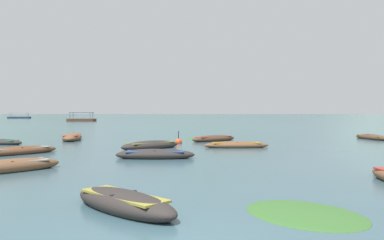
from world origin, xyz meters
TOP-DOWN VIEW (x-y plane):
  - ground_plane at (0.00, 1500.00)m, footprint 6000.00×6000.00m
  - mountain_1 at (-878.96, 1770.02)m, footprint 1069.78×1069.78m
  - mountain_2 at (-7.58, 2167.64)m, footprint 1895.92×1895.92m
  - mountain_3 at (939.46, 2107.17)m, footprint 1256.16×1256.16m
  - rowboat_0 at (-6.68, 8.16)m, footprint 3.33×3.50m
  - rowboat_1 at (2.50, 18.10)m, footprint 4.12×1.41m
  - rowboat_2 at (-1.84, 12.41)m, footprint 3.82×1.36m
  - rowboat_3 at (-13.53, 20.02)m, footprint 3.45×1.58m
  - rowboat_6 at (-2.74, 17.27)m, footprint 3.87×3.84m
  - rowboat_7 at (-1.29, 2.81)m, footprint 3.11×2.93m
  - rowboat_8 at (-9.23, 14.00)m, footprint 3.50×3.98m
  - rowboat_10 at (1.25, 23.60)m, footprint 3.96×3.65m
  - rowboat_11 at (14.29, 26.02)m, footprint 1.74×4.20m
  - rowboat_12 at (-10.06, 24.30)m, footprint 2.41×4.67m
  - ferry_0 at (-31.27, 91.03)m, footprint 7.17×3.09m
  - ferry_1 at (-74.50, 144.83)m, footprint 8.83×4.26m
  - mooring_buoy at (-1.32, 21.16)m, footprint 0.51×0.51m
  - weed_patch_0 at (2.62, 2.65)m, footprint 3.38×3.48m
  - weed_patch_2 at (0.15, 25.77)m, footprint 3.75×4.13m

SIDE VIEW (x-z plane):
  - ground_plane at x=0.00m, z-range 0.00..0.00m
  - weed_patch_0 at x=2.62m, z-range -0.07..0.07m
  - weed_patch_2 at x=0.15m, z-range -0.07..0.07m
  - mooring_buoy at x=-1.32m, z-range -0.40..0.62m
  - rowboat_3 at x=-13.53m, z-range -0.09..0.38m
  - rowboat_1 at x=2.50m, z-range -0.09..0.41m
  - rowboat_8 at x=-9.23m, z-range -0.10..0.43m
  - rowboat_11 at x=14.29m, z-range -0.10..0.43m
  - rowboat_7 at x=-1.29m, z-range -0.10..0.46m
  - rowboat_2 at x=-1.84m, z-range -0.11..0.46m
  - rowboat_10 at x=1.25m, z-range -0.11..0.47m
  - rowboat_0 at x=-6.68m, z-range -0.11..0.47m
  - rowboat_6 at x=-2.74m, z-range -0.11..0.50m
  - rowboat_12 at x=-10.06m, z-range -0.13..0.57m
  - ferry_1 at x=-74.50m, z-range -0.82..1.71m
  - ferry_0 at x=-31.27m, z-range -0.82..1.72m
  - mountain_3 at x=939.46m, z-range 0.00..358.00m
  - mountain_1 at x=-878.96m, z-range 0.00..432.65m
  - mountain_2 at x=-7.58m, z-range 0.00..445.77m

